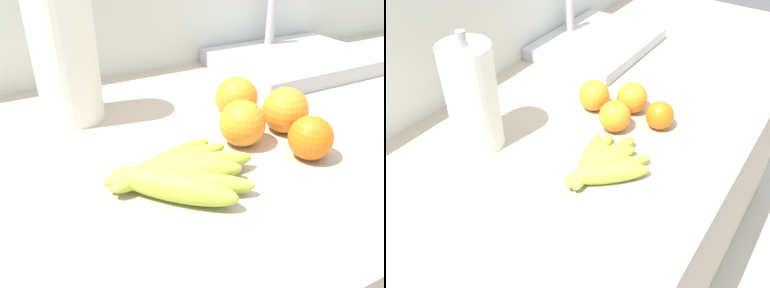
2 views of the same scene
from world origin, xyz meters
The scene contains 9 objects.
counter centered at (0.00, 0.00, 0.43)m, with size 1.85×0.72×0.86m, color #ADA08C.
wall_back centered at (0.00, 0.39, 0.65)m, with size 2.25×0.06×1.30m, color silver.
banana_bunch centered at (-0.20, -0.11, 0.88)m, with size 0.22×0.18×0.04m.
orange_center centered at (0.01, -0.14, 0.90)m, with size 0.07×0.07×0.07m, color orange.
orange_back_right centered at (0.04, -0.05, 0.90)m, with size 0.08×0.08×0.08m, color orange.
orange_right centered at (-0.06, -0.06, 0.90)m, with size 0.08×0.08×0.08m, color orange.
orange_far_right centered at (-0.01, 0.03, 0.90)m, with size 0.08×0.08×0.08m, color orange.
paper_towel_roll centered at (-0.28, 0.17, 0.99)m, with size 0.11×0.11×0.28m.
sink_basin centered at (0.29, 0.21, 0.88)m, with size 0.39×0.30×0.18m.
Camera 1 is at (-0.39, -0.51, 1.18)m, focal length 35.61 mm.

